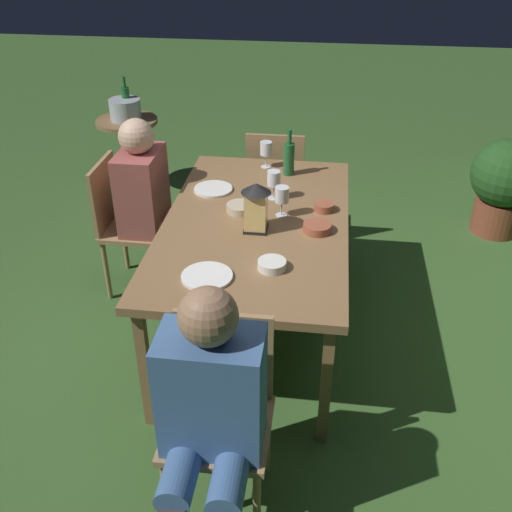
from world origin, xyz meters
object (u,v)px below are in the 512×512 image
object	(u,v)px
ice_bucket	(125,108)
bowl_salad	(272,264)
person_in_blue	(209,417)
plate_b	(207,276)
person_in_rust	(153,200)
lantern_centerpiece	(256,204)
potted_plant_by_hedge	(504,182)
dining_table	(256,229)
bowl_dip	(317,227)
green_bottle_on_table	(289,158)
chair_side_left_a	(125,220)
wine_glass_c	(266,150)
bowl_bread	(240,208)
wine_glass_b	(274,180)
bowl_olives	(324,207)
chair_head_far	(220,407)
chair_head_near	(276,180)
plate_a	(213,189)
wine_glass_a	(282,196)
side_table	(129,143)

from	to	relation	value
ice_bucket	bowl_salad	bearing A→B (deg)	32.55
person_in_blue	plate_b	size ratio (longest dim) A/B	4.84
person_in_rust	lantern_centerpiece	size ratio (longest dim) A/B	4.34
person_in_blue	potted_plant_by_hedge	bearing A→B (deg)	148.67
dining_table	bowl_dip	xyz separation A→B (m)	(0.07, 0.33, 0.08)
green_bottle_on_table	ice_bucket	world-z (taller)	green_bottle_on_table
chair_side_left_a	green_bottle_on_table	size ratio (longest dim) A/B	3.00
person_in_rust	wine_glass_c	xyz separation A→B (m)	(-0.34, 0.66, 0.23)
wine_glass_c	bowl_bread	size ratio (longest dim) A/B	1.10
plate_b	bowl_salad	size ratio (longest dim) A/B	1.76
dining_table	bowl_salad	size ratio (longest dim) A/B	12.63
person_in_rust	plate_b	distance (m)	1.11
person_in_blue	wine_glass_b	bearing A→B (deg)	177.64
chair_side_left_a	green_bottle_on_table	world-z (taller)	green_bottle_on_table
plate_b	potted_plant_by_hedge	distance (m)	2.75
bowl_salad	potted_plant_by_hedge	xyz separation A→B (m)	(-1.91, 1.54, -0.36)
bowl_olives	potted_plant_by_hedge	world-z (taller)	bowl_olives
dining_table	chair_head_far	bearing A→B (deg)	0.00
chair_head_far	bowl_salad	bearing A→B (deg)	168.08
chair_head_near	green_bottle_on_table	bearing A→B (deg)	14.45
wine_glass_b	bowl_olives	world-z (taller)	wine_glass_b
person_in_blue	chair_head_near	xyz separation A→B (m)	(-2.40, -0.00, -0.15)
plate_b	bowl_salad	xyz separation A→B (m)	(-0.12, 0.29, 0.02)
chair_head_near	plate_b	distance (m)	1.71
bowl_salad	ice_bucket	world-z (taller)	ice_bucket
wine_glass_c	lantern_centerpiece	bearing A→B (deg)	3.03
lantern_centerpiece	green_bottle_on_table	distance (m)	0.74
bowl_olives	potted_plant_by_hedge	size ratio (longest dim) A/B	0.15
dining_table	plate_a	size ratio (longest dim) A/B	7.49
person_in_blue	wine_glass_a	world-z (taller)	person_in_blue
plate_b	bowl_dip	size ratio (longest dim) A/B	1.60
green_bottle_on_table	bowl_olives	world-z (taller)	green_bottle_on_table
wine_glass_b	green_bottle_on_table	bearing A→B (deg)	170.87
dining_table	person_in_rust	world-z (taller)	person_in_rust
chair_head_near	wine_glass_a	size ratio (longest dim) A/B	5.15
wine_glass_a	ice_bucket	size ratio (longest dim) A/B	0.49
bowl_salad	bowl_olives	bearing A→B (deg)	160.45
chair_head_far	ice_bucket	bearing A→B (deg)	-155.61
chair_head_far	bowl_olives	distance (m)	1.35
wine_glass_b	plate_a	bearing A→B (deg)	-99.54
bowl_olives	chair_side_left_a	bearing A→B (deg)	-100.00
side_table	potted_plant_by_hedge	distance (m)	3.04
person_in_rust	side_table	bearing A→B (deg)	-156.05
chair_head_far	side_table	world-z (taller)	chair_head_far
chair_head_far	person_in_blue	world-z (taller)	person_in_blue
plate_b	ice_bucket	xyz separation A→B (m)	(-2.42, -1.19, -0.03)
bowl_dip	side_table	xyz separation A→B (m)	(-1.92, -1.67, -0.35)
chair_head_near	bowl_salad	world-z (taller)	chair_head_near
wine_glass_a	person_in_blue	bearing A→B (deg)	-5.40
wine_glass_a	chair_head_near	bearing A→B (deg)	-172.79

